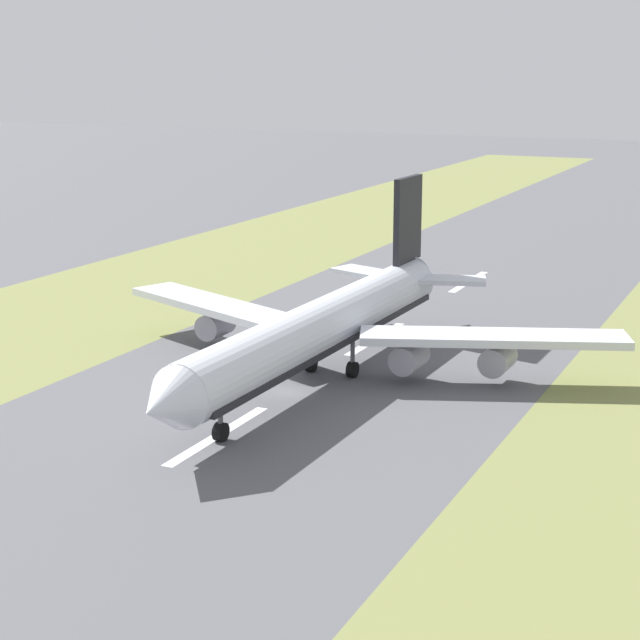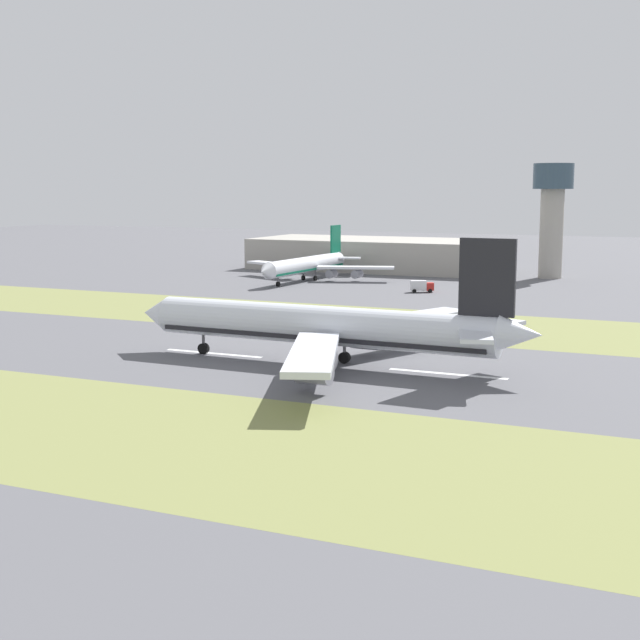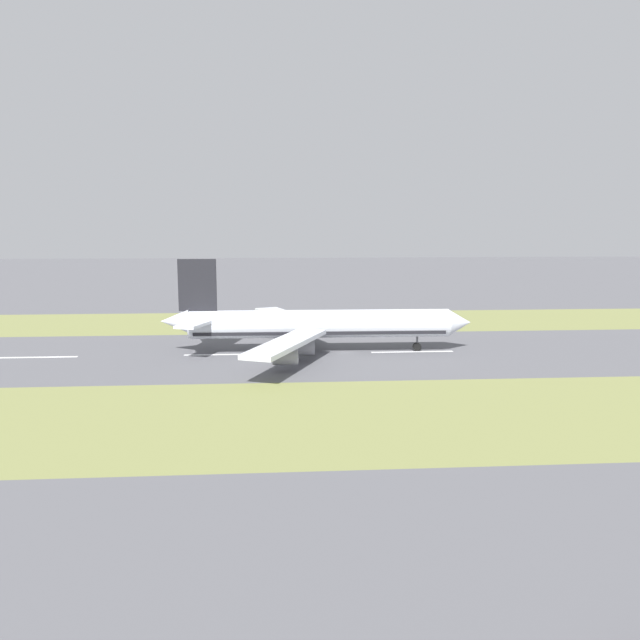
{
  "view_description": "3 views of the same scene",
  "coord_description": "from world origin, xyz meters",
  "px_view_note": "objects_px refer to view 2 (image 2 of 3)",
  "views": [
    {
      "loc": [
        -49.18,
        98.0,
        34.56
      ],
      "look_at": [
        -1.4,
        -5.04,
        7.0
      ],
      "focal_mm": 60.0,
      "sensor_mm": 36.0,
      "label": 1
    },
    {
      "loc": [
        -125.03,
        -60.78,
        27.11
      ],
      "look_at": [
        -1.4,
        -5.04,
        7.0
      ],
      "focal_mm": 50.0,
      "sensor_mm": 36.0,
      "label": 2
    },
    {
      "loc": [
        131.03,
        -14.64,
        27.14
      ],
      "look_at": [
        -1.4,
        -5.04,
        7.0
      ],
      "focal_mm": 35.0,
      "sensor_mm": 36.0,
      "label": 3
    }
  ],
  "objects_px": {
    "terminal_building": "(378,254)",
    "airplane_parked_apron": "(308,265)",
    "service_truck": "(421,286)",
    "control_tower": "(552,208)",
    "airplane_main_jet": "(331,327)"
  },
  "relations": [
    {
      "from": "terminal_building",
      "to": "control_tower",
      "type": "height_order",
      "value": "control_tower"
    },
    {
      "from": "airplane_main_jet",
      "to": "service_truck",
      "type": "xyz_separation_m",
      "value": [
        99.52,
        17.46,
        -4.36
      ]
    },
    {
      "from": "airplane_parked_apron",
      "to": "service_truck",
      "type": "distance_m",
      "value": 42.5
    },
    {
      "from": "airplane_parked_apron",
      "to": "terminal_building",
      "type": "bearing_deg",
      "value": -7.58
    },
    {
      "from": "airplane_main_jet",
      "to": "service_truck",
      "type": "height_order",
      "value": "airplane_main_jet"
    },
    {
      "from": "airplane_parked_apron",
      "to": "service_truck",
      "type": "xyz_separation_m",
      "value": [
        -14.62,
        -39.79,
        -3.01
      ]
    },
    {
      "from": "airplane_parked_apron",
      "to": "service_truck",
      "type": "bearing_deg",
      "value": -110.18
    },
    {
      "from": "control_tower",
      "to": "airplane_parked_apron",
      "type": "bearing_deg",
      "value": 120.33
    },
    {
      "from": "airplane_main_jet",
      "to": "airplane_parked_apron",
      "type": "relative_size",
      "value": 1.29
    },
    {
      "from": "service_truck",
      "to": "terminal_building",
      "type": "bearing_deg",
      "value": 30.32
    },
    {
      "from": "airplane_main_jet",
      "to": "terminal_building",
      "type": "distance_m",
      "value": 165.85
    },
    {
      "from": "terminal_building",
      "to": "airplane_parked_apron",
      "type": "relative_size",
      "value": 1.58
    },
    {
      "from": "airplane_main_jet",
      "to": "control_tower",
      "type": "bearing_deg",
      "value": -2.51
    },
    {
      "from": "terminal_building",
      "to": "airplane_parked_apron",
      "type": "height_order",
      "value": "airplane_parked_apron"
    },
    {
      "from": "control_tower",
      "to": "service_truck",
      "type": "height_order",
      "value": "control_tower"
    }
  ]
}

